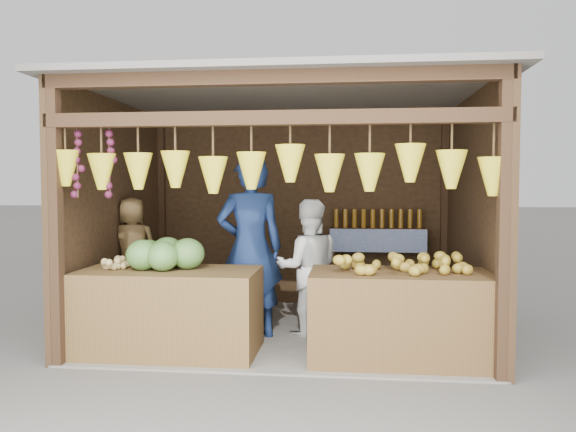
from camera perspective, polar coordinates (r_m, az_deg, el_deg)
The scene contains 12 objects.
ground at distance 6.42m, azimuth 0.01°, elevation -11.61°, with size 80.00×80.00×0.00m, color #514F49.
stall_structure at distance 6.18m, azimuth -0.34°, elevation 3.42°, with size 4.30×3.30×2.66m.
back_shelf at distance 7.51m, azimuth 9.07°, elevation -2.74°, with size 1.25×0.32×1.32m.
counter_left at distance 5.61m, azimuth -11.94°, elevation -9.52°, with size 1.71×0.85×0.82m, color #51381B.
counter_right at distance 5.36m, azimuth 11.35°, elevation -10.02°, with size 1.67×0.85×0.83m, color #4D3519.
stool at distance 6.86m, azimuth -15.42°, elevation -9.37°, with size 0.35×0.35×0.33m, color black.
man_standing at distance 5.99m, azimuth -3.87°, elevation -3.23°, with size 0.71×0.46×1.94m, color navy.
woman_standing at distance 6.10m, azimuth 2.08°, elevation -5.28°, with size 0.72×0.56×1.48m, color silver.
vendor_seated at distance 6.74m, azimuth -15.50°, elevation -3.13°, with size 0.57×0.37×1.17m, color brown.
melon_pile at distance 5.56m, azimuth -12.70°, elevation -3.66°, with size 1.00×0.50×0.32m, color #1D5015, non-canonical shape.
tanfruit_pile at distance 5.67m, azimuth -17.68°, elevation -4.57°, with size 0.34×0.40×0.13m, color tan, non-canonical shape.
mango_pile at distance 5.28m, azimuth 11.40°, elevation -4.42°, with size 1.40×0.64×0.22m, color orange, non-canonical shape.
Camera 1 is at (0.66, -6.18, 1.62)m, focal length 35.00 mm.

